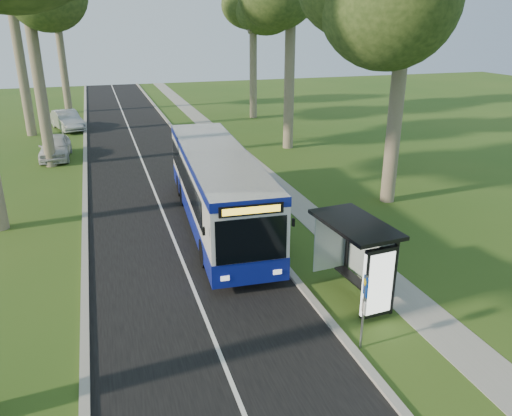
% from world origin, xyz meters
% --- Properties ---
extents(ground, '(120.00, 120.00, 0.00)m').
position_xyz_m(ground, '(0.00, 0.00, 0.00)').
color(ground, '#2D5219').
rests_on(ground, ground).
extents(road, '(7.00, 100.00, 0.02)m').
position_xyz_m(road, '(-3.50, 10.00, 0.01)').
color(road, black).
rests_on(road, ground).
extents(kerb_east, '(0.25, 100.00, 0.12)m').
position_xyz_m(kerb_east, '(0.00, 10.00, 0.06)').
color(kerb_east, '#9E9B93').
rests_on(kerb_east, ground).
extents(kerb_west, '(0.25, 100.00, 0.12)m').
position_xyz_m(kerb_west, '(-7.00, 10.00, 0.06)').
color(kerb_west, '#9E9B93').
rests_on(kerb_west, ground).
extents(centre_line, '(0.12, 100.00, 0.00)m').
position_xyz_m(centre_line, '(-3.50, 10.00, 0.02)').
color(centre_line, white).
rests_on(centre_line, road).
extents(footpath, '(1.50, 100.00, 0.02)m').
position_xyz_m(footpath, '(3.00, 10.00, 0.01)').
color(footpath, gray).
rests_on(footpath, ground).
extents(bus, '(3.37, 12.65, 3.32)m').
position_xyz_m(bus, '(-1.36, 5.52, 1.72)').
color(bus, white).
rests_on(bus, ground).
extents(bus_stop_sign, '(0.12, 0.31, 2.24)m').
position_xyz_m(bus_stop_sign, '(0.30, -4.34, 1.42)').
color(bus_stop_sign, gray).
rests_on(bus_stop_sign, ground).
extents(bus_shelter, '(1.92, 3.22, 2.66)m').
position_xyz_m(bus_shelter, '(1.44, -2.26, 1.88)').
color(bus_shelter, black).
rests_on(bus_shelter, ground).
extents(litter_bin, '(0.54, 0.54, 0.94)m').
position_xyz_m(litter_bin, '(0.67, 2.85, 0.48)').
color(litter_bin, black).
rests_on(litter_bin, ground).
extents(car_white, '(1.97, 4.58, 1.54)m').
position_xyz_m(car_white, '(-8.79, 19.86, 0.77)').
color(car_white, silver).
rests_on(car_white, ground).
extents(car_silver, '(2.99, 5.08, 1.58)m').
position_xyz_m(car_silver, '(-8.34, 29.36, 0.79)').
color(car_silver, '#B3B6BB').
rests_on(car_silver, ground).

